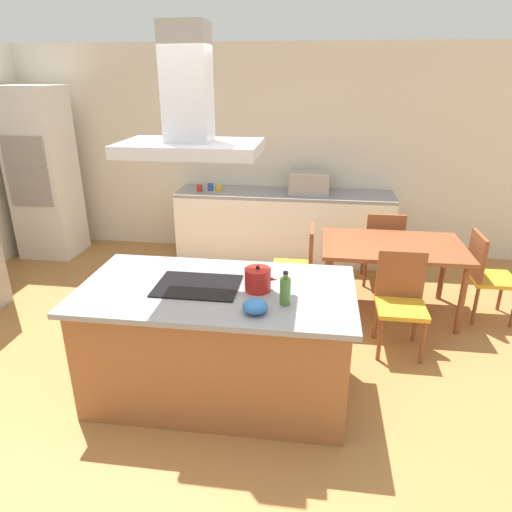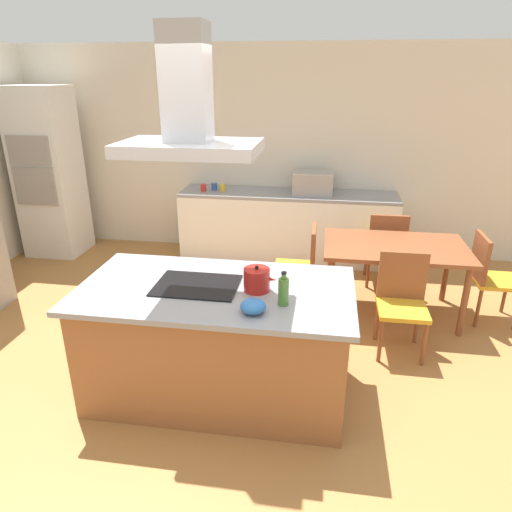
{
  "view_description": "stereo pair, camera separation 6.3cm",
  "coord_description": "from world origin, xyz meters",
  "px_view_note": "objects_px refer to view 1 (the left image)",
  "views": [
    {
      "loc": [
        0.69,
        -2.92,
        2.34
      ],
      "look_at": [
        0.23,
        0.4,
        1.0
      ],
      "focal_mm": 32.22,
      "sensor_mm": 36.0,
      "label": 1
    },
    {
      "loc": [
        0.75,
        -2.91,
        2.34
      ],
      "look_at": [
        0.23,
        0.4,
        1.0
      ],
      "focal_mm": 32.22,
      "sensor_mm": 36.0,
      "label": 2
    }
  ],
  "objects_px": {
    "coffee_mug_yellow": "(219,188)",
    "dining_table": "(392,252)",
    "olive_oil_bottle": "(285,291)",
    "range_hood": "(189,114)",
    "tea_kettle": "(258,280)",
    "mixing_bowl": "(255,306)",
    "chair_facing_back_wall": "(383,244)",
    "chair_at_right_end": "(485,271)",
    "cooktop": "(198,286)",
    "chair_facing_island": "(401,296)",
    "chair_at_left_end": "(300,262)",
    "wall_oven_stack": "(43,174)",
    "countertop_microwave": "(309,183)",
    "coffee_mug_red": "(200,188)",
    "coffee_mug_blue": "(210,187)"
  },
  "relations": [
    {
      "from": "coffee_mug_yellow",
      "to": "dining_table",
      "type": "distance_m",
      "value": 2.46
    },
    {
      "from": "olive_oil_bottle",
      "to": "range_hood",
      "type": "height_order",
      "value": "range_hood"
    },
    {
      "from": "tea_kettle",
      "to": "mixing_bowl",
      "type": "bearing_deg",
      "value": -85.41
    },
    {
      "from": "dining_table",
      "to": "chair_facing_back_wall",
      "type": "xyz_separation_m",
      "value": [
        0.0,
        0.67,
        -0.16
      ]
    },
    {
      "from": "chair_at_right_end",
      "to": "coffee_mug_yellow",
      "type": "bearing_deg",
      "value": 155.83
    },
    {
      "from": "cooktop",
      "to": "coffee_mug_yellow",
      "type": "relative_size",
      "value": 6.67
    },
    {
      "from": "cooktop",
      "to": "chair_facing_back_wall",
      "type": "height_order",
      "value": "cooktop"
    },
    {
      "from": "chair_facing_island",
      "to": "chair_facing_back_wall",
      "type": "distance_m",
      "value": 1.33
    },
    {
      "from": "tea_kettle",
      "to": "mixing_bowl",
      "type": "height_order",
      "value": "tea_kettle"
    },
    {
      "from": "olive_oil_bottle",
      "to": "chair_at_right_end",
      "type": "distance_m",
      "value": 2.58
    },
    {
      "from": "chair_at_left_end",
      "to": "olive_oil_bottle",
      "type": "bearing_deg",
      "value": -91.33
    },
    {
      "from": "olive_oil_bottle",
      "to": "chair_facing_back_wall",
      "type": "xyz_separation_m",
      "value": [
        0.95,
        2.37,
        -0.49
      ]
    },
    {
      "from": "wall_oven_stack",
      "to": "dining_table",
      "type": "height_order",
      "value": "wall_oven_stack"
    },
    {
      "from": "mixing_bowl",
      "to": "range_hood",
      "type": "height_order",
      "value": "range_hood"
    },
    {
      "from": "countertop_microwave",
      "to": "coffee_mug_yellow",
      "type": "bearing_deg",
      "value": -178.61
    },
    {
      "from": "wall_oven_stack",
      "to": "chair_facing_back_wall",
      "type": "height_order",
      "value": "wall_oven_stack"
    },
    {
      "from": "wall_oven_stack",
      "to": "chair_facing_back_wall",
      "type": "distance_m",
      "value": 4.43
    },
    {
      "from": "chair_at_right_end",
      "to": "chair_facing_back_wall",
      "type": "bearing_deg",
      "value": 143.99
    },
    {
      "from": "tea_kettle",
      "to": "wall_oven_stack",
      "type": "distance_m",
      "value": 4.16
    },
    {
      "from": "cooktop",
      "to": "chair_facing_island",
      "type": "distance_m",
      "value": 1.86
    },
    {
      "from": "olive_oil_bottle",
      "to": "chair_at_left_end",
      "type": "xyz_separation_m",
      "value": [
        0.04,
        1.71,
        -0.49
      ]
    },
    {
      "from": "chair_at_right_end",
      "to": "cooktop",
      "type": "bearing_deg",
      "value": -148.91
    },
    {
      "from": "coffee_mug_red",
      "to": "range_hood",
      "type": "relative_size",
      "value": 0.1
    },
    {
      "from": "olive_oil_bottle",
      "to": "coffee_mug_red",
      "type": "bearing_deg",
      "value": 114.21
    },
    {
      "from": "chair_facing_back_wall",
      "to": "cooktop",
      "type": "bearing_deg",
      "value": -126.29
    },
    {
      "from": "coffee_mug_red",
      "to": "chair_at_right_end",
      "type": "xyz_separation_m",
      "value": [
        3.21,
        -1.28,
        -0.44
      ]
    },
    {
      "from": "cooktop",
      "to": "chair_at_right_end",
      "type": "xyz_separation_m",
      "value": [
        2.52,
        1.52,
        -0.4
      ]
    },
    {
      "from": "olive_oil_bottle",
      "to": "wall_oven_stack",
      "type": "xyz_separation_m",
      "value": [
        -3.41,
        2.84,
        0.1
      ]
    },
    {
      "from": "tea_kettle",
      "to": "dining_table",
      "type": "distance_m",
      "value": 1.94
    },
    {
      "from": "mixing_bowl",
      "to": "coffee_mug_yellow",
      "type": "distance_m",
      "value": 3.31
    },
    {
      "from": "coffee_mug_blue",
      "to": "chair_at_right_end",
      "type": "height_order",
      "value": "coffee_mug_blue"
    },
    {
      "from": "chair_at_right_end",
      "to": "range_hood",
      "type": "xyz_separation_m",
      "value": [
        -2.52,
        -1.52,
        1.59
      ]
    },
    {
      "from": "cooktop",
      "to": "chair_at_right_end",
      "type": "bearing_deg",
      "value": 31.09
    },
    {
      "from": "coffee_mug_yellow",
      "to": "range_hood",
      "type": "height_order",
      "value": "range_hood"
    },
    {
      "from": "wall_oven_stack",
      "to": "dining_table",
      "type": "xyz_separation_m",
      "value": [
        4.37,
        -1.13,
        -0.43
      ]
    },
    {
      "from": "coffee_mug_blue",
      "to": "chair_at_right_end",
      "type": "bearing_deg",
      "value": -23.87
    },
    {
      "from": "cooktop",
      "to": "chair_at_right_end",
      "type": "height_order",
      "value": "cooktop"
    },
    {
      "from": "mixing_bowl",
      "to": "chair_facing_back_wall",
      "type": "relative_size",
      "value": 0.19
    },
    {
      "from": "coffee_mug_red",
      "to": "coffee_mug_yellow",
      "type": "bearing_deg",
      "value": 11.55
    },
    {
      "from": "coffee_mug_red",
      "to": "chair_facing_back_wall",
      "type": "xyz_separation_m",
      "value": [
        2.3,
        -0.62,
        -0.44
      ]
    },
    {
      "from": "chair_facing_back_wall",
      "to": "chair_at_left_end",
      "type": "relative_size",
      "value": 1.0
    },
    {
      "from": "countertop_microwave",
      "to": "chair_facing_island",
      "type": "distance_m",
      "value": 2.27
    },
    {
      "from": "tea_kettle",
      "to": "range_hood",
      "type": "xyz_separation_m",
      "value": [
        -0.44,
        0.0,
        1.12
      ]
    },
    {
      "from": "olive_oil_bottle",
      "to": "coffee_mug_red",
      "type": "relative_size",
      "value": 2.64
    },
    {
      "from": "mixing_bowl",
      "to": "chair_at_left_end",
      "type": "xyz_separation_m",
      "value": [
        0.22,
        1.85,
        -0.44
      ]
    },
    {
      "from": "countertop_microwave",
      "to": "chair_at_right_end",
      "type": "relative_size",
      "value": 0.56
    },
    {
      "from": "wall_oven_stack",
      "to": "dining_table",
      "type": "relative_size",
      "value": 1.57
    },
    {
      "from": "mixing_bowl",
      "to": "wall_oven_stack",
      "type": "height_order",
      "value": "wall_oven_stack"
    },
    {
      "from": "dining_table",
      "to": "chair_at_right_end",
      "type": "relative_size",
      "value": 1.57
    },
    {
      "from": "cooktop",
      "to": "chair_facing_back_wall",
      "type": "xyz_separation_m",
      "value": [
        1.6,
        2.18,
        -0.4
      ]
    }
  ]
}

